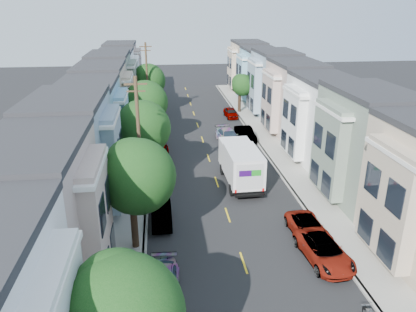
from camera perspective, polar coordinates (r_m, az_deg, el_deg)
ground at (r=30.65m, az=2.78°, el=-8.31°), size 160.00×160.00×0.00m
road_slab at (r=44.23m, az=-0.38°, el=1.10°), size 12.00×70.00×0.02m
curb_left at (r=43.99m, az=-8.24°, el=0.86°), size 0.30×70.00×0.15m
curb_right at (r=45.24m, az=7.26°, el=1.47°), size 0.30×70.00×0.15m
sidewalk_left at (r=44.05m, az=-9.92°, el=0.79°), size 2.60×70.00×0.15m
sidewalk_right at (r=45.56m, az=8.85°, el=1.53°), size 2.60×70.00×0.15m
centerline at (r=44.23m, az=-0.38°, el=1.09°), size 0.12×70.00×0.01m
townhouse_row_left at (r=44.47m, az=-14.81°, el=0.49°), size 5.00×70.00×8.50m
townhouse_row_right at (r=46.72m, az=13.34°, el=1.60°), size 5.00×70.00×8.50m
tree_b at (r=24.91m, az=-10.11°, el=-2.90°), size 4.70×4.70×7.38m
tree_c at (r=34.58m, az=-9.30°, el=3.87°), size 4.70×4.70×7.37m
tree_d at (r=44.22m, az=-8.85°, el=7.44°), size 4.70×4.70×7.26m
tree_e at (r=57.98m, az=-8.46°, el=10.43°), size 4.70×4.70×7.09m
tree_far_r at (r=58.45m, az=4.79°, el=9.87°), size 3.10×3.10×5.53m
utility_pole_near at (r=30.07m, az=-9.62°, el=1.59°), size 1.60×0.26×10.00m
utility_pole_far at (r=55.29m, az=-8.54°, el=10.38°), size 1.60×0.26×10.00m
fedex_truck at (r=35.17m, az=4.60°, el=-1.00°), size 2.71×7.03×3.37m
lead_sedan at (r=46.00m, az=2.85°, el=2.80°), size 2.69×5.06×1.45m
parked_left_b at (r=23.03m, az=-6.34°, el=-17.57°), size 1.99×4.32×1.27m
parked_left_c at (r=29.53m, az=-6.56°, el=-8.14°), size 1.48×4.05×1.34m
parked_left_d at (r=41.00m, az=-6.75°, el=0.41°), size 1.90×4.55×1.45m
parked_right_a at (r=26.34m, az=15.99°, el=-12.74°), size 2.70×5.12×1.37m
parked_right_b at (r=28.46m, az=13.97°, el=-9.95°), size 2.27×4.64×1.27m
parked_right_c at (r=46.94m, az=5.26°, el=3.13°), size 1.92×4.55×1.48m
parked_right_d at (r=56.31m, az=3.21°, el=6.08°), size 1.74×4.11×1.31m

